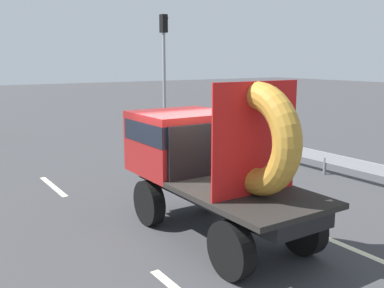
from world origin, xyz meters
name	(u,v)px	position (x,y,z in m)	size (l,w,h in m)	color
ground_plane	(205,230)	(0.00, 0.00, 0.00)	(120.00, 120.00, 0.00)	#38383A
flatbed_truck	(204,155)	(0.01, 0.06, 1.63)	(2.02, 4.65, 3.21)	black
traffic_light	(164,55)	(6.29, 12.76, 3.81)	(0.42, 0.36, 5.84)	gray
guardrail	(290,150)	(5.81, 3.24, 0.53)	(0.10, 12.21, 0.71)	gray
lane_dash_left_far	(53,186)	(-1.80, 5.05, 0.00)	(2.29, 0.16, 0.01)	beige
lane_dash_right_near	(340,244)	(1.82, -2.07, 0.00)	(2.77, 0.16, 0.01)	beige
lane_dash_right_far	(158,167)	(1.82, 5.37, 0.00)	(2.65, 0.16, 0.01)	beige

